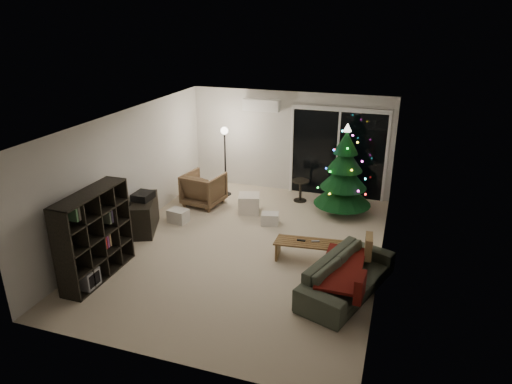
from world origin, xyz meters
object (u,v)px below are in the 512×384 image
coffee_table (309,252)px  sofa (347,276)px  armchair (204,189)px  christmas_tree (344,170)px  media_cabinet (145,215)px  bookshelf (85,234)px

coffee_table → sofa: bearing=-50.6°
sofa → armchair: bearing=74.0°
coffee_table → christmas_tree: 2.51m
armchair → coffee_table: (2.90, -1.83, -0.19)m
media_cabinet → armchair: bearing=47.5°
bookshelf → coffee_table: 3.91m
sofa → christmas_tree: bearing=29.0°
armchair → coffee_table: armchair is taller
sofa → coffee_table: 1.11m
bookshelf → christmas_tree: (3.76, 3.97, 0.26)m
bookshelf → armchair: size_ratio=1.81×
media_cabinet → armchair: armchair is taller
armchair → christmas_tree: size_ratio=0.41×
armchair → christmas_tree: 3.26m
armchair → christmas_tree: bearing=-162.3°
sofa → christmas_tree: (-0.54, 3.13, 0.73)m
armchair → sofa: 4.52m
media_cabinet → christmas_tree: 4.38m
bookshelf → sofa: bookshelf is taller
bookshelf → media_cabinet: 1.88m
bookshelf → sofa: bearing=7.8°
bookshelf → coffee_table: bookshelf is taller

